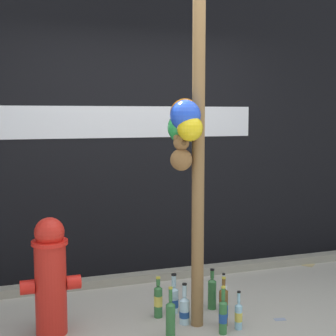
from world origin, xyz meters
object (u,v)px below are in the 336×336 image
at_px(bottle_5, 171,318).
at_px(bottle_0, 212,292).
at_px(bottle_2, 239,315).
at_px(bottle_7, 184,310).
at_px(fire_hydrant, 51,275).
at_px(bottle_6, 174,299).
at_px(bottle_1, 223,315).
at_px(bottle_8, 223,297).
at_px(bottle_3, 158,300).
at_px(bottle_4, 223,307).
at_px(memorial_post, 191,106).

bearing_deg(bottle_5, bottle_0, 38.28).
height_order(bottle_2, bottle_5, bottle_5).
bearing_deg(bottle_2, bottle_7, 148.02).
bearing_deg(fire_hydrant, bottle_6, 3.66).
distance_m(bottle_1, bottle_8, 0.40).
distance_m(bottle_0, bottle_8, 0.11).
xyz_separation_m(bottle_2, bottle_3, (-0.51, 0.41, 0.03)).
bearing_deg(bottle_1, bottle_8, 64.22).
xyz_separation_m(bottle_0, bottle_2, (0.03, -0.43, -0.03)).
xyz_separation_m(bottle_0, bottle_3, (-0.48, -0.02, -0.00)).
bearing_deg(bottle_8, bottle_6, 162.44).
relative_size(bottle_0, bottle_5, 0.89).
distance_m(bottle_4, bottle_6, 0.45).
relative_size(memorial_post, bottle_8, 8.95).
height_order(bottle_0, bottle_8, bottle_0).
relative_size(memorial_post, bottle_6, 8.99).
distance_m(memorial_post, bottle_4, 1.56).
bearing_deg(bottle_6, bottle_7, -88.70).
bearing_deg(fire_hydrant, bottle_5, -24.20).
bearing_deg(bottle_6, bottle_2, -51.48).
bearing_deg(bottle_7, memorial_post, -31.08).
distance_m(fire_hydrant, bottle_1, 1.31).
distance_m(bottle_0, bottle_5, 0.65).
height_order(bottle_0, bottle_2, bottle_0).
relative_size(bottle_0, bottle_2, 1.15).
distance_m(fire_hydrant, bottle_3, 0.89).
height_order(bottle_6, bottle_8, bottle_8).
bearing_deg(bottle_3, memorial_post, -47.64).
xyz_separation_m(memorial_post, bottle_4, (0.24, -0.10, -1.54)).
bearing_deg(bottle_7, bottle_1, -50.71).
bearing_deg(bottle_5, fire_hydrant, 155.80).
bearing_deg(bottle_1, bottle_4, 63.64).
height_order(fire_hydrant, bottle_3, fire_hydrant).
bearing_deg(bottle_8, bottle_3, 171.63).
height_order(bottle_2, bottle_7, bottle_7).
bearing_deg(bottle_6, memorial_post, -80.78).
relative_size(bottle_1, bottle_4, 0.94).
xyz_separation_m(bottle_1, bottle_2, (0.15, 0.03, -0.03)).
relative_size(bottle_2, bottle_6, 0.91).
xyz_separation_m(bottle_2, bottle_6, (-0.36, 0.45, 0.01)).
height_order(memorial_post, bottle_1, memorial_post).
bearing_deg(bottle_3, bottle_8, -8.37).
bearing_deg(bottle_1, bottle_3, 129.40).
relative_size(bottle_2, bottle_3, 0.89).
xyz_separation_m(bottle_1, bottle_5, (-0.39, 0.06, 0.01)).
height_order(bottle_5, bottle_7, bottle_5).
bearing_deg(bottle_3, bottle_1, -50.60).
bearing_deg(bottle_3, bottle_7, -50.45).
bearing_deg(bottle_8, bottle_4, -115.45).
xyz_separation_m(memorial_post, bottle_3, (-0.19, 0.21, -1.55)).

